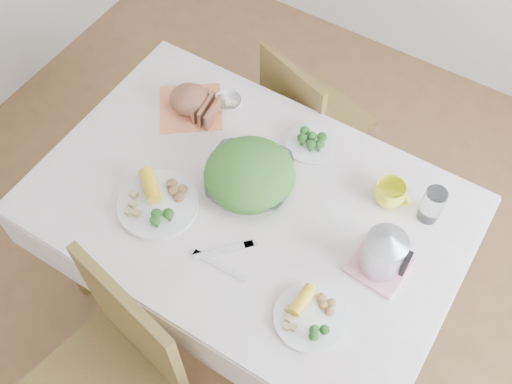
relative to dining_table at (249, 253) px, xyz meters
The scene contains 17 objects.
floor 0.38m from the dining_table, ahead, with size 3.60×3.60×0.00m, color brown.
dining_table is the anchor object (origin of this frame).
tablecloth 0.38m from the dining_table, ahead, with size 1.50×1.00×0.01m, color silver.
chair_far 0.74m from the dining_table, 97.28° to the left, with size 0.39×0.39×0.87m, color brown.
salad_bowl 0.43m from the dining_table, 118.03° to the left, with size 0.31×0.31×0.08m, color white.
dinner_plate_left 0.51m from the dining_table, 145.01° to the right, with size 0.29×0.29×0.02m, color white.
dinner_plate_right 0.62m from the dining_table, 33.48° to the right, with size 0.23×0.23×0.02m, color white.
broccoli_plate 0.53m from the dining_table, 79.61° to the left, with size 0.19×0.19×0.02m, color beige.
napkin 0.63m from the dining_table, 149.71° to the left, with size 0.24×0.24×0.00m, color #FF8953.
bread_loaf 0.67m from the dining_table, 149.71° to the left, with size 0.16×0.15×0.09m, color brown.
fruit_bowl 0.61m from the dining_table, 132.41° to the left, with size 0.11×0.11×0.03m, color white.
yellow_mug 0.66m from the dining_table, 33.03° to the left, with size 0.11×0.11×0.09m, color #FFFE28.
glass_tumbler 0.77m from the dining_table, 27.00° to the left, with size 0.07×0.07×0.14m, color white.
pink_tray 0.64m from the dining_table, ahead, with size 0.17×0.17×0.01m, color pink.
electric_kettle 0.71m from the dining_table, ahead, with size 0.14×0.14×0.19m, color #B2B5BA.
fork_right 0.44m from the dining_table, 80.90° to the right, with size 0.02×0.21×0.00m, color silver.
knife 0.47m from the dining_table, 78.32° to the right, with size 0.02×0.21×0.00m, color silver.
Camera 1 is at (0.62, -0.94, 2.55)m, focal length 42.00 mm.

